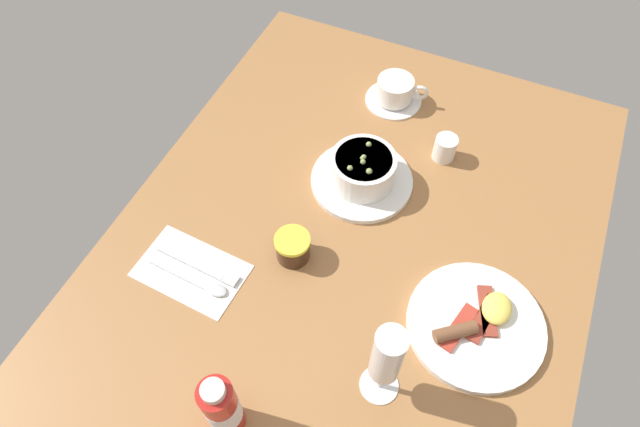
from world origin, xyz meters
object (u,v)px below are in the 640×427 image
(creamer_jug, at_px, (445,148))
(jam_jar, at_px, (293,247))
(cutlery_setting, at_px, (193,271))
(coffee_cup, at_px, (395,92))
(porridge_bowl, at_px, (363,172))
(wine_glass, at_px, (387,358))
(sauce_bottle_red, at_px, (222,408))
(breakfast_plate, at_px, (476,324))

(creamer_jug, bearing_deg, jam_jar, -28.24)
(cutlery_setting, distance_m, coffee_cup, 0.57)
(porridge_bowl, distance_m, coffee_cup, 0.24)
(creamer_jug, height_order, jam_jar, creamer_jug)
(cutlery_setting, xyz_separation_m, wine_glass, (0.05, 0.37, 0.12))
(porridge_bowl, xyz_separation_m, coffee_cup, (-0.24, -0.02, -0.01))
(creamer_jug, distance_m, jam_jar, 0.37)
(jam_jar, height_order, sauce_bottle_red, sauce_bottle_red)
(jam_jar, bearing_deg, porridge_bowl, 165.73)
(cutlery_setting, height_order, creamer_jug, creamer_jug)
(porridge_bowl, xyz_separation_m, wine_glass, (0.36, 0.17, 0.09))
(porridge_bowl, bearing_deg, creamer_jug, 135.55)
(creamer_jug, relative_size, jam_jar, 0.92)
(coffee_cup, xyz_separation_m, creamer_jug, (0.11, 0.14, -0.00))
(coffee_cup, bearing_deg, jam_jar, -4.25)
(sauce_bottle_red, bearing_deg, jam_jar, -173.04)
(coffee_cup, height_order, creamer_jug, same)
(coffee_cup, xyz_separation_m, sauce_bottle_red, (0.73, 0.00, 0.05))
(wine_glass, distance_m, breakfast_plate, 0.22)
(porridge_bowl, xyz_separation_m, sauce_bottle_red, (0.50, -0.01, 0.04))
(wine_glass, relative_size, jam_jar, 3.05)
(coffee_cup, height_order, wine_glass, wine_glass)
(jam_jar, xyz_separation_m, breakfast_plate, (-0.00, 0.33, -0.02))
(wine_glass, distance_m, jam_jar, 0.29)
(creamer_jug, relative_size, sauce_bottle_red, 0.36)
(breakfast_plate, bearing_deg, creamer_jug, -154.77)
(porridge_bowl, height_order, breakfast_plate, porridge_bowl)
(cutlery_setting, height_order, wine_glass, wine_glass)
(coffee_cup, xyz_separation_m, wine_glass, (0.59, 0.19, 0.09))
(cutlery_setting, relative_size, creamer_jug, 3.35)
(coffee_cup, height_order, sauce_bottle_red, sauce_bottle_red)
(porridge_bowl, relative_size, breakfast_plate, 0.87)
(wine_glass, xyz_separation_m, jam_jar, (-0.16, -0.22, -0.09))
(wine_glass, bearing_deg, breakfast_plate, 144.71)
(porridge_bowl, relative_size, coffee_cup, 1.55)
(coffee_cup, bearing_deg, cutlery_setting, -18.18)
(porridge_bowl, bearing_deg, sauce_bottle_red, -1.72)
(breakfast_plate, bearing_deg, porridge_bowl, -125.54)
(creamer_jug, bearing_deg, breakfast_plate, 25.23)
(creamer_jug, xyz_separation_m, jam_jar, (0.33, -0.18, -0.00))
(cutlery_setting, xyz_separation_m, breakfast_plate, (-0.10, 0.48, 0.01))
(coffee_cup, bearing_deg, wine_glass, 17.62)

